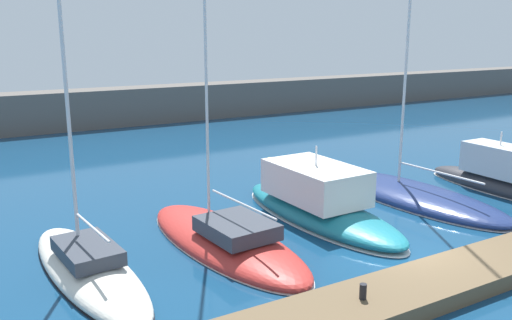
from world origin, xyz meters
TOP-DOWN VIEW (x-y plane):
  - ground_plane at (0.00, 0.00)m, footprint 120.00×120.00m
  - dock_pier at (0.00, -2.05)m, footprint 25.46×2.27m
  - breakwater_seawall at (0.00, 32.51)m, footprint 108.00×3.01m
  - sailboat_ivory_nearest at (-9.72, 4.42)m, footprint 3.02×9.01m
  - sailboat_red_second at (-4.76, 4.38)m, footprint 3.92×9.77m
  - motorboat_teal_third at (0.04, 5.19)m, footprint 3.35×9.78m
  - sailboat_navy_fourth at (5.41, 4.93)m, footprint 4.06×10.50m
  - motorboat_charcoal_fifth at (10.18, 3.90)m, footprint 2.08×8.07m
  - mooring_buoy_yellow at (3.62, 14.80)m, footprint 0.53×0.53m
  - dock_bollard at (-3.79, -2.05)m, footprint 0.20×0.20m

SIDE VIEW (x-z plane):
  - ground_plane at x=0.00m, z-range 0.00..0.00m
  - mooring_buoy_yellow at x=3.62m, z-range -0.26..0.26m
  - sailboat_navy_fourth at x=5.41m, z-range -9.14..9.62m
  - sailboat_red_second at x=-4.76m, z-range -9.74..10.23m
  - dock_pier at x=0.00m, z-range 0.00..0.52m
  - sailboat_ivory_nearest at x=-9.72m, z-range -7.31..7.86m
  - motorboat_charcoal_fifth at x=10.18m, z-range -0.99..2.28m
  - motorboat_teal_third at x=0.04m, z-range -0.94..2.37m
  - dock_bollard at x=-3.79m, z-range 0.52..0.96m
  - breakwater_seawall at x=0.00m, z-range 0.00..3.09m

